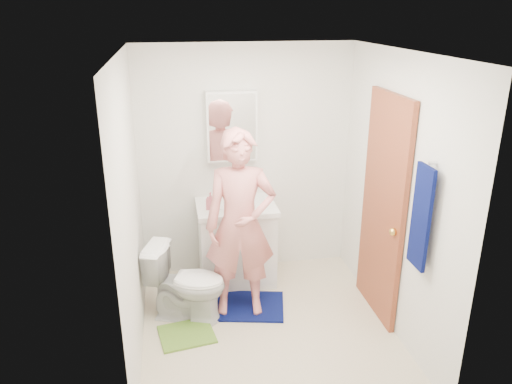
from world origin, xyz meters
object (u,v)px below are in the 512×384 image
vanity_cabinet (236,245)px  towel (421,217)px  toilet (187,282)px  soap_dispenser (211,201)px  medicine_cabinet (232,126)px  toothbrush_cup (247,195)px  man (240,225)px

vanity_cabinet → towel: towel is taller
toilet → soap_dispenser: bearing=-9.4°
vanity_cabinet → towel: 2.08m
toilet → vanity_cabinet: bearing=-23.3°
towel → soap_dispenser: (-1.44, 1.41, -0.31)m
vanity_cabinet → medicine_cabinet: size_ratio=1.14×
towel → toothbrush_cup: (-1.04, 1.60, -0.35)m
vanity_cabinet → toothbrush_cup: bearing=40.2°
medicine_cabinet → man: medicine_cabinet is taller
vanity_cabinet → man: bearing=-94.0°
toilet → toothbrush_cup: (0.68, 0.71, 0.54)m
soap_dispenser → man: man is taller
toothbrush_cup → vanity_cabinet: bearing=-139.8°
toilet → soap_dispenser: soap_dispenser is taller
soap_dispenser → toothbrush_cup: size_ratio=1.41×
towel → man: bearing=143.7°
vanity_cabinet → toilet: vanity_cabinet is taller
vanity_cabinet → toothbrush_cup: 0.53m
medicine_cabinet → man: bearing=-92.9°
towel → soap_dispenser: towel is taller
medicine_cabinet → soap_dispenser: size_ratio=4.10×
toothbrush_cup → soap_dispenser: bearing=-154.7°
toothbrush_cup → towel: bearing=-56.9°
medicine_cabinet → toothbrush_cup: medicine_cabinet is taller
vanity_cabinet → soap_dispenser: bearing=-164.7°
toilet → man: man is taller
vanity_cabinet → man: 0.77m
towel → man: 1.56m
towel → medicine_cabinet: bearing=124.6°
medicine_cabinet → towel: size_ratio=0.87×
toilet → man: bearing=-70.4°
soap_dispenser → toothbrush_cup: (0.39, 0.19, -0.04)m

